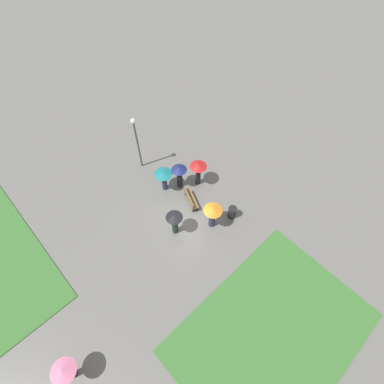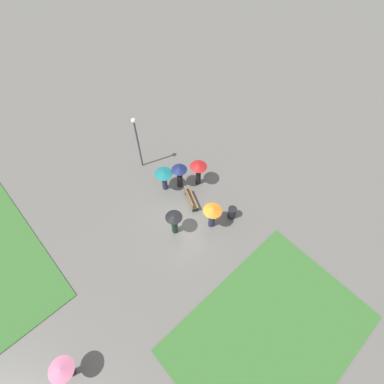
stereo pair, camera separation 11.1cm
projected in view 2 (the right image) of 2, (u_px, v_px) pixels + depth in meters
ground_plane at (183, 222)px, 18.84m from camera, size 90.00×90.00×0.00m
lawn_patch_near at (270, 333)px, 15.09m from camera, size 6.89×9.81×0.06m
park_bench at (190, 199)px, 19.32m from camera, size 1.67×1.01×0.90m
lamp_post at (137, 137)px, 19.30m from camera, size 0.32×0.32×4.31m
trash_bin at (232, 213)px, 18.71m from camera, size 0.54×0.54×0.91m
crowd_person_black at (174, 221)px, 17.48m from camera, size 1.00×1.00×1.86m
crowd_person_orange at (212, 214)px, 17.70m from camera, size 1.13×1.13×1.87m
crowd_person_teal at (164, 176)px, 19.35m from camera, size 1.18×1.18×1.73m
crowd_person_red at (198, 169)px, 19.44m from camera, size 1.11×1.11×1.99m
crowd_person_navy at (180, 173)px, 19.44m from camera, size 1.01×1.01×1.92m
lone_walker_far_path at (63, 370)px, 12.98m from camera, size 1.14×1.14×1.81m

